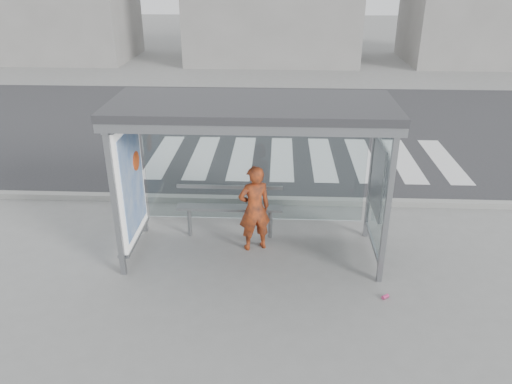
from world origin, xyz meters
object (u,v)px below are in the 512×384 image
bench (230,208)px  person (254,208)px  soda_can (385,297)px  bus_shelter (228,141)px

bench → person: bearing=-40.8°
soda_can → bench: bearing=144.8°
person → bench: bearing=-61.4°
bench → soda_can: size_ratio=17.29×
person → bench: 0.64m
bus_shelter → person: bearing=17.6°
bench → soda_can: (2.45, -1.73, -0.54)m
bus_shelter → soda_can: (2.39, -1.21, -1.95)m
soda_can → person: bearing=146.3°
bus_shelter → bench: size_ratio=2.29×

